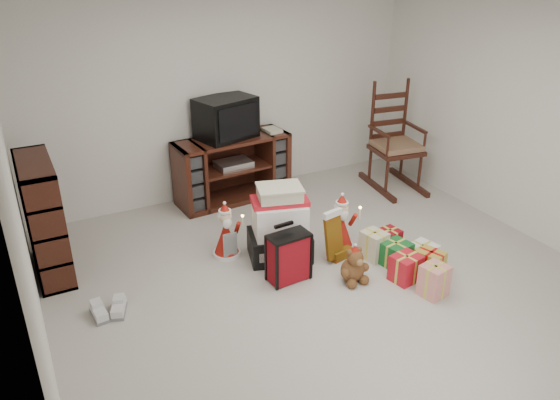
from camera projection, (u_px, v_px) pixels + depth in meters
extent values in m
cube|color=#B6AFA7|center=(329.00, 285.00, 5.25)|extent=(5.00, 5.00, 0.01)
cube|color=white|center=(341.00, 12.00, 4.18)|extent=(5.00, 5.00, 0.01)
cube|color=silver|center=(225.00, 97.00, 6.72)|extent=(5.00, 0.01, 2.50)
cube|color=silver|center=(21.00, 226.00, 3.67)|extent=(0.01, 5.00, 2.50)
cube|color=silver|center=(534.00, 123.00, 5.76)|extent=(0.01, 5.00, 2.50)
cube|color=#481A14|center=(233.00, 169.00, 6.83)|extent=(1.46, 0.61, 0.82)
cube|color=#ADADB0|center=(233.00, 164.00, 6.77)|extent=(0.45, 0.34, 0.08)
cube|color=#3D1710|center=(44.00, 218.00, 5.24)|extent=(0.32, 0.95, 1.16)
cube|color=#3D1710|center=(396.00, 150.00, 7.12)|extent=(0.65, 0.63, 0.06)
cube|color=#835D47|center=(397.00, 145.00, 7.09)|extent=(0.60, 0.58, 0.07)
cube|color=#3D1710|center=(387.00, 110.00, 7.12)|extent=(0.49, 0.13, 0.89)
cube|color=#3D1710|center=(393.00, 184.00, 7.33)|extent=(0.70, 1.03, 0.07)
cube|color=black|center=(280.00, 245.00, 5.65)|extent=(0.72, 0.61, 0.28)
cube|color=white|center=(280.00, 218.00, 5.52)|extent=(0.61, 0.53, 0.34)
cube|color=red|center=(280.00, 201.00, 5.44)|extent=(0.62, 0.45, 0.05)
cube|color=beige|center=(280.00, 193.00, 5.40)|extent=(0.49, 0.43, 0.11)
cube|color=maroon|center=(289.00, 257.00, 5.22)|extent=(0.40, 0.23, 0.50)
cube|color=black|center=(284.00, 224.00, 5.15)|extent=(0.20, 0.04, 0.03)
ellipsoid|color=brown|center=(352.00, 270.00, 5.26)|extent=(0.24, 0.21, 0.25)
sphere|color=brown|center=(355.00, 258.00, 5.17)|extent=(0.16, 0.16, 0.16)
cone|color=#A11A11|center=(340.00, 230.00, 5.79)|extent=(0.29, 0.29, 0.42)
sphere|color=beige|center=(342.00, 208.00, 5.68)|extent=(0.14, 0.14, 0.14)
cone|color=#A11A11|center=(342.00, 199.00, 5.63)|extent=(0.13, 0.13, 0.10)
cylinder|color=silver|center=(360.00, 213.00, 5.67)|extent=(0.02, 0.02, 0.13)
cone|color=#A11A11|center=(226.00, 238.00, 5.66)|extent=(0.28, 0.28, 0.40)
sphere|color=beige|center=(225.00, 217.00, 5.55)|extent=(0.14, 0.14, 0.14)
cone|color=#A11A11|center=(225.00, 207.00, 5.51)|extent=(0.12, 0.12, 0.10)
cylinder|color=silver|center=(243.00, 222.00, 5.54)|extent=(0.02, 0.02, 0.12)
cube|color=silver|center=(99.00, 313.00, 4.77)|extent=(0.13, 0.27, 0.09)
cube|color=silver|center=(119.00, 308.00, 4.84)|extent=(0.20, 0.28, 0.09)
cube|color=red|center=(399.00, 267.00, 5.31)|extent=(0.24, 0.24, 0.24)
cube|color=#1C7032|center=(399.00, 252.00, 5.57)|extent=(0.24, 0.24, 0.24)
cube|color=gold|center=(427.00, 268.00, 5.29)|extent=(0.24, 0.24, 0.24)
cube|color=silver|center=(417.00, 285.00, 5.03)|extent=(0.24, 0.24, 0.24)
cube|color=white|center=(429.00, 255.00, 5.52)|extent=(0.24, 0.24, 0.24)
cube|color=maroon|center=(402.00, 240.00, 5.79)|extent=(0.24, 0.24, 0.24)
cube|color=beige|center=(382.00, 243.00, 5.73)|extent=(0.24, 0.24, 0.24)
cube|color=black|center=(226.00, 118.00, 6.56)|extent=(0.78, 0.64, 0.50)
cube|color=black|center=(234.00, 123.00, 6.37)|extent=(0.56, 0.17, 0.40)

